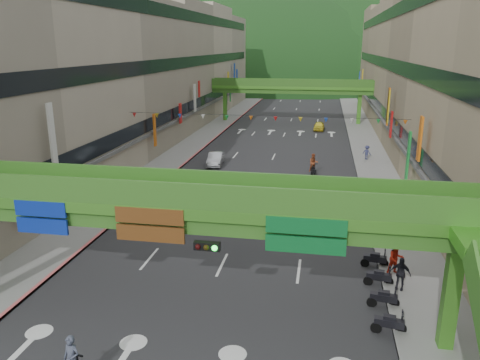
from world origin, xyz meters
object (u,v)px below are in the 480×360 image
overpass_near (209,224)px  pedestrian_red (396,261)px  scooter_rider_mid (313,164)px  car_silver (215,159)px  car_yellow (319,126)px

overpass_near → pedestrian_red: bearing=38.3°
scooter_rider_mid → car_silver: size_ratio=0.52×
car_silver → pedestrian_red: bearing=-61.4°
car_silver → scooter_rider_mid: bearing=-18.0°
pedestrian_red → scooter_rider_mid: bearing=88.0°
car_yellow → pedestrian_red: size_ratio=2.08×
scooter_rider_mid → car_silver: scooter_rider_mid is taller
scooter_rider_mid → car_silver: 10.68m
car_silver → pedestrian_red: size_ratio=2.31×
scooter_rider_mid → car_yellow: 25.68m
scooter_rider_mid → car_yellow: bearing=89.7°
car_yellow → pedestrian_red: pedestrian_red is taller
scooter_rider_mid → pedestrian_red: bearing=-75.9°
overpass_near → car_yellow: overpass_near is taller
scooter_rider_mid → overpass_near: bearing=-97.8°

